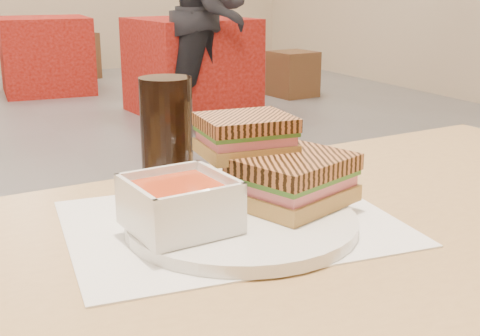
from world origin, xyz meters
name	(u,v)px	position (x,y,z in m)	size (l,w,h in m)	color
tray_liner	(231,223)	(0.00, -1.99, 0.75)	(0.41, 0.33, 0.00)	white
plate	(242,222)	(0.01, -2.01, 0.76)	(0.27, 0.27, 0.01)	white
soup_bowl	(180,206)	(-0.07, -2.02, 0.79)	(0.11, 0.11, 0.06)	white
panini_lower	(293,179)	(0.08, -2.00, 0.80)	(0.16, 0.15, 0.06)	tan
panini_upper	(246,135)	(0.05, -1.94, 0.84)	(0.12, 0.10, 0.05)	tan
cola_glass	(167,133)	(-0.01, -1.82, 0.83)	(0.07, 0.07, 0.15)	black
bg_table_1	(191,66)	(1.63, 2.09, 0.37)	(0.93, 0.93, 0.74)	#B92E28
bg_table_2	(46,55)	(0.77, 3.60, 0.35)	(0.85, 0.85, 0.70)	#B92E28
bg_chair_1l	(168,73)	(1.67, 2.75, 0.23)	(0.46, 0.46, 0.46)	brown
bg_chair_1r	(293,74)	(2.75, 2.38, 0.20)	(0.40, 0.40, 0.41)	brown
bg_chair_2r	(73,56)	(1.19, 4.40, 0.24)	(0.54, 0.54, 0.49)	brown
patron_b	(213,11)	(1.61, 1.63, 0.82)	(1.01, 0.97, 1.64)	black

